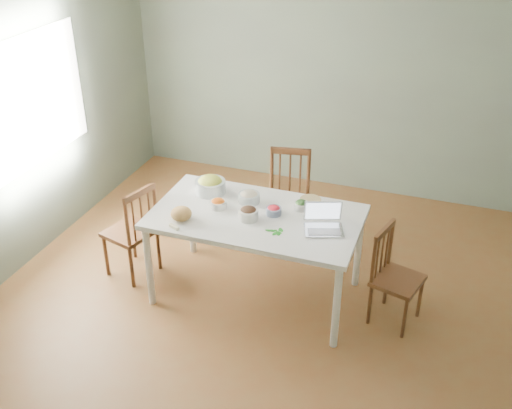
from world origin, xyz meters
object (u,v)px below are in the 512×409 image
(chair_right, at_px, (398,278))
(bread_boule, at_px, (181,214))
(chair_far, at_px, (287,201))
(laptop, at_px, (324,220))
(dining_table, at_px, (256,255))
(chair_left, at_px, (130,230))
(bowl_squash, at_px, (210,185))

(chair_right, distance_m, bread_boule, 1.87)
(chair_far, bearing_deg, bread_boule, -126.61)
(laptop, bearing_deg, chair_right, -9.53)
(dining_table, relative_size, chair_left, 1.88)
(chair_right, xyz_separation_m, bowl_squash, (-1.74, 0.19, 0.47))
(bread_boule, xyz_separation_m, bowl_squash, (0.04, 0.52, 0.02))
(dining_table, bearing_deg, chair_left, -176.74)
(bread_boule, bearing_deg, bowl_squash, 85.81)
(chair_right, relative_size, bread_boule, 4.89)
(chair_far, distance_m, chair_right, 1.48)
(bowl_squash, bearing_deg, chair_far, 51.33)
(laptop, bearing_deg, chair_far, 101.88)
(bread_boule, distance_m, bowl_squash, 0.52)
(dining_table, bearing_deg, bread_boule, -153.21)
(chair_far, relative_size, bread_boule, 5.51)
(dining_table, bearing_deg, chair_right, 2.31)
(chair_right, xyz_separation_m, laptop, (-0.62, -0.11, 0.50))
(chair_right, distance_m, bowl_squash, 1.82)
(chair_left, distance_m, bread_boule, 0.80)
(chair_far, bearing_deg, dining_table, -101.65)
(dining_table, relative_size, chair_far, 1.81)
(laptop, bearing_deg, dining_table, 154.54)
(chair_right, height_order, bowl_squash, bowl_squash)
(bread_boule, xyz_separation_m, laptop, (1.16, 0.22, 0.05))
(chair_far, xyz_separation_m, bowl_squash, (-0.53, -0.66, 0.42))
(bowl_squash, distance_m, laptop, 1.16)
(dining_table, distance_m, chair_right, 1.23)
(bread_boule, bearing_deg, chair_right, 10.51)
(dining_table, bearing_deg, laptop, -5.84)
(chair_left, bearing_deg, chair_right, 108.57)
(bread_boule, height_order, bowl_squash, bowl_squash)
(chair_left, xyz_separation_m, bowl_squash, (0.69, 0.31, 0.44))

